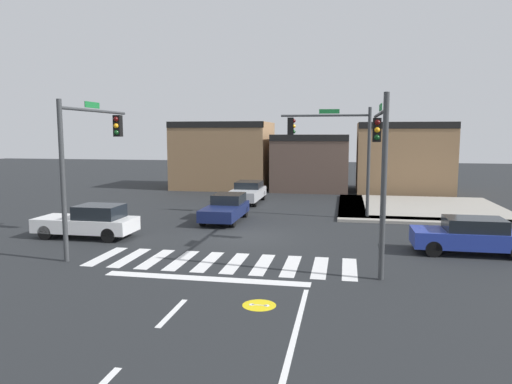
{
  "coord_description": "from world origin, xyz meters",
  "views": [
    {
      "loc": [
        4.38,
        -20.82,
        4.65
      ],
      "look_at": [
        0.08,
        1.86,
        1.82
      ],
      "focal_mm": 33.33,
      "sensor_mm": 36.0,
      "label": 1
    }
  ],
  "objects_px": {
    "traffic_signal_southeast": "(380,150)",
    "traffic_signal_southwest": "(89,147)",
    "car_blue": "(472,236)",
    "traffic_signal_northeast": "(335,142)",
    "car_navy": "(226,208)",
    "car_white": "(89,221)",
    "car_silver": "(248,192)"
  },
  "relations": [
    {
      "from": "car_silver",
      "to": "car_white",
      "type": "bearing_deg",
      "value": -21.44
    },
    {
      "from": "car_white",
      "to": "car_navy",
      "type": "bearing_deg",
      "value": -134.01
    },
    {
      "from": "car_blue",
      "to": "traffic_signal_northeast",
      "type": "bearing_deg",
      "value": -52.52
    },
    {
      "from": "traffic_signal_southwest",
      "to": "traffic_signal_northeast",
      "type": "distance_m",
      "value": 13.14
    },
    {
      "from": "traffic_signal_southwest",
      "to": "car_silver",
      "type": "xyz_separation_m",
      "value": [
        3.47,
        14.08,
        -3.42
      ]
    },
    {
      "from": "car_blue",
      "to": "car_navy",
      "type": "bearing_deg",
      "value": -24.63
    },
    {
      "from": "car_white",
      "to": "traffic_signal_southwest",
      "type": "bearing_deg",
      "value": 123.19
    },
    {
      "from": "car_blue",
      "to": "car_white",
      "type": "bearing_deg",
      "value": 0.24
    },
    {
      "from": "traffic_signal_southwest",
      "to": "car_white",
      "type": "height_order",
      "value": "traffic_signal_southwest"
    },
    {
      "from": "car_navy",
      "to": "traffic_signal_southeast",
      "type": "bearing_deg",
      "value": 46.05
    },
    {
      "from": "traffic_signal_southeast",
      "to": "car_blue",
      "type": "height_order",
      "value": "traffic_signal_southeast"
    },
    {
      "from": "traffic_signal_southeast",
      "to": "car_navy",
      "type": "xyz_separation_m",
      "value": [
        -7.47,
        7.21,
        -3.39
      ]
    },
    {
      "from": "car_navy",
      "to": "car_white",
      "type": "distance_m",
      "value": 7.21
    },
    {
      "from": "traffic_signal_southeast",
      "to": "traffic_signal_southwest",
      "type": "relative_size",
      "value": 1.0
    },
    {
      "from": "car_silver",
      "to": "traffic_signal_southwest",
      "type": "bearing_deg",
      "value": -13.85
    },
    {
      "from": "traffic_signal_northeast",
      "to": "car_navy",
      "type": "height_order",
      "value": "traffic_signal_northeast"
    },
    {
      "from": "traffic_signal_northeast",
      "to": "traffic_signal_southwest",
      "type": "bearing_deg",
      "value": 44.24
    },
    {
      "from": "traffic_signal_southeast",
      "to": "car_white",
      "type": "distance_m",
      "value": 13.08
    },
    {
      "from": "car_blue",
      "to": "car_navy",
      "type": "height_order",
      "value": "car_blue"
    },
    {
      "from": "traffic_signal_southeast",
      "to": "traffic_signal_northeast",
      "type": "xyz_separation_m",
      "value": [
        -1.78,
        9.22,
        0.12
      ]
    },
    {
      "from": "car_white",
      "to": "car_silver",
      "type": "distance_m",
      "value": 13.02
    },
    {
      "from": "traffic_signal_southeast",
      "to": "traffic_signal_northeast",
      "type": "bearing_deg",
      "value": 10.95
    },
    {
      "from": "car_navy",
      "to": "car_silver",
      "type": "xyz_separation_m",
      "value": [
        -0.25,
        6.93,
        0.03
      ]
    },
    {
      "from": "traffic_signal_southwest",
      "to": "car_white",
      "type": "distance_m",
      "value": 4.14
    },
    {
      "from": "traffic_signal_northeast",
      "to": "car_white",
      "type": "xyz_separation_m",
      "value": [
        -10.7,
        -7.2,
        -3.46
      ]
    },
    {
      "from": "car_white",
      "to": "car_silver",
      "type": "relative_size",
      "value": 0.97
    },
    {
      "from": "traffic_signal_southeast",
      "to": "car_blue",
      "type": "bearing_deg",
      "value": -60.45
    },
    {
      "from": "traffic_signal_southwest",
      "to": "traffic_signal_northeast",
      "type": "xyz_separation_m",
      "value": [
        9.41,
        9.17,
        0.06
      ]
    },
    {
      "from": "car_blue",
      "to": "car_silver",
      "type": "bearing_deg",
      "value": -46.55
    },
    {
      "from": "car_blue",
      "to": "car_white",
      "type": "relative_size",
      "value": 0.99
    },
    {
      "from": "traffic_signal_southeast",
      "to": "car_silver",
      "type": "height_order",
      "value": "traffic_signal_southeast"
    },
    {
      "from": "traffic_signal_southeast",
      "to": "car_blue",
      "type": "xyz_separation_m",
      "value": [
        3.69,
        2.09,
        -3.36
      ]
    }
  ]
}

